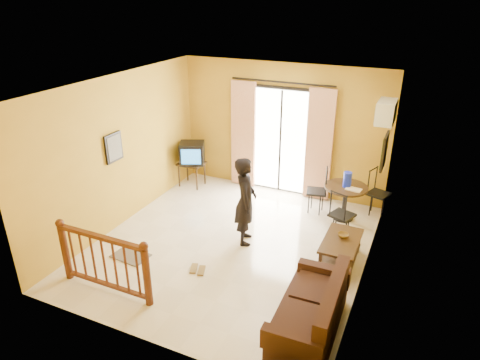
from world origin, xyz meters
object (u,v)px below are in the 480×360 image
at_px(television, 192,153).
at_px(dining_table, 345,193).
at_px(standing_person, 245,201).
at_px(coffee_table, 341,247).
at_px(sofa, 313,312).

distance_m(television, dining_table, 3.46).
relative_size(dining_table, standing_person, 0.52).
relative_size(coffee_table, standing_person, 0.63).
height_order(sofa, standing_person, standing_person).
bearing_deg(dining_table, coffee_table, -80.19).
distance_m(television, sofa, 5.01).
xyz_separation_m(television, sofa, (3.72, -3.32, -0.50)).
xyz_separation_m(television, dining_table, (3.45, -0.12, -0.25)).
xyz_separation_m(television, standing_person, (2.04, -1.67, 0.00)).
xyz_separation_m(dining_table, coffee_table, (0.26, -1.53, -0.25)).
distance_m(sofa, standing_person, 2.41).
height_order(dining_table, sofa, sofa).
distance_m(television, coffee_table, 4.10).
bearing_deg(standing_person, dining_table, -64.36).
distance_m(television, standing_person, 2.64).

